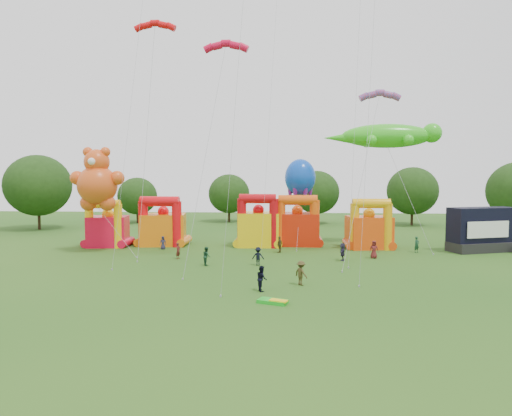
# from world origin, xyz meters

# --- Properties ---
(ground) EXTENTS (160.00, 160.00, 0.00)m
(ground) POSITION_xyz_m (0.00, 0.00, 0.00)
(ground) COLOR #225016
(ground) RESTS_ON ground
(tree_ring) EXTENTS (123.42, 125.52, 12.07)m
(tree_ring) POSITION_xyz_m (-1.18, 0.61, 6.26)
(tree_ring) COLOR #352314
(tree_ring) RESTS_ON ground
(bouncy_castle_0) EXTENTS (5.06, 4.30, 5.81)m
(bouncy_castle_0) POSITION_xyz_m (-19.29, 26.41, 2.22)
(bouncy_castle_0) COLOR red
(bouncy_castle_0) RESTS_ON ground
(bouncy_castle_1) EXTENTS (5.92, 5.02, 6.18)m
(bouncy_castle_1) POSITION_xyz_m (-12.80, 27.99, 2.34)
(bouncy_castle_1) COLOR orange
(bouncy_castle_1) RESTS_ON ground
(bouncy_castle_2) EXTENTS (5.13, 4.19, 6.50)m
(bouncy_castle_2) POSITION_xyz_m (-0.84, 27.86, 2.47)
(bouncy_castle_2) COLOR yellow
(bouncy_castle_2) RESTS_ON ground
(bouncy_castle_3) EXTENTS (5.35, 4.31, 6.34)m
(bouncy_castle_3) POSITION_xyz_m (3.96, 29.11, 2.40)
(bouncy_castle_3) COLOR red
(bouncy_castle_3) RESTS_ON ground
(bouncy_castle_4) EXTENTS (5.40, 4.59, 6.01)m
(bouncy_castle_4) POSITION_xyz_m (12.48, 27.20, 2.29)
(bouncy_castle_4) COLOR #E7440C
(bouncy_castle_4) RESTS_ON ground
(stage_trailer) EXTENTS (8.40, 5.31, 5.09)m
(stage_trailer) POSITION_xyz_m (25.10, 25.99, 2.45)
(stage_trailer) COLOR black
(stage_trailer) RESTS_ON ground
(teddy_bear_kite) EXTENTS (8.56, 5.28, 11.96)m
(teddy_bear_kite) POSITION_xyz_m (-17.35, 21.28, 5.71)
(teddy_bear_kite) COLOR #E04E18
(teddy_bear_kite) RESTS_ON ground
(gecko_kite) EXTENTS (14.48, 9.73, 15.22)m
(gecko_kite) POSITION_xyz_m (16.30, 27.64, 8.36)
(gecko_kite) COLOR green
(gecko_kite) RESTS_ON ground
(octopus_kite) EXTENTS (3.91, 8.52, 10.90)m
(octopus_kite) POSITION_xyz_m (4.26, 30.12, 6.79)
(octopus_kite) COLOR #0C43C0
(octopus_kite) RESTS_ON ground
(parafoil_kites) EXTENTS (28.16, 13.17, 26.12)m
(parafoil_kites) POSITION_xyz_m (2.73, 15.93, 9.89)
(parafoil_kites) COLOR red
(parafoil_kites) RESTS_ON ground
(diamond_kites) EXTENTS (24.37, 23.06, 40.19)m
(diamond_kites) POSITION_xyz_m (1.40, 15.43, 17.11)
(diamond_kites) COLOR red
(diamond_kites) RESTS_ON ground
(folded_kite_bundle) EXTENTS (2.22, 1.64, 0.31)m
(folded_kite_bundle) POSITION_xyz_m (1.81, 2.74, 0.14)
(folded_kite_bundle) COLOR green
(folded_kite_bundle) RESTS_ON ground
(spectator_0) EXTENTS (0.83, 0.60, 1.57)m
(spectator_0) POSITION_xyz_m (-11.89, 24.65, 0.78)
(spectator_0) COLOR #22223A
(spectator_0) RESTS_ON ground
(spectator_1) EXTENTS (0.59, 0.72, 1.69)m
(spectator_1) POSITION_xyz_m (-8.63, 18.74, 0.85)
(spectator_1) COLOR #501B16
(spectator_1) RESTS_ON ground
(spectator_2) EXTENTS (0.96, 1.07, 1.81)m
(spectator_2) POSITION_xyz_m (-5.06, 15.49, 0.90)
(spectator_2) COLOR #183E26
(spectator_2) RESTS_ON ground
(spectator_3) EXTENTS (1.16, 0.68, 1.78)m
(spectator_3) POSITION_xyz_m (-0.09, 15.82, 0.89)
(spectator_3) COLOR black
(spectator_3) RESTS_ON ground
(spectator_4) EXTENTS (0.86, 1.18, 1.86)m
(spectator_4) POSITION_xyz_m (1.87, 23.35, 0.93)
(spectator_4) COLOR #443A1B
(spectator_4) RESTS_ON ground
(spectator_5) EXTENTS (0.71, 1.73, 1.82)m
(spectator_5) POSITION_xyz_m (8.35, 18.89, 0.91)
(spectator_5) COLOR #2B253E
(spectator_5) RESTS_ON ground
(spectator_6) EXTENTS (0.94, 0.64, 1.87)m
(spectator_6) POSITION_xyz_m (11.80, 20.41, 0.94)
(spectator_6) COLOR maroon
(spectator_6) RESTS_ON ground
(spectator_7) EXTENTS (0.79, 0.72, 1.82)m
(spectator_7) POSITION_xyz_m (17.30, 24.40, 0.91)
(spectator_7) COLOR #193F27
(spectator_7) RESTS_ON ground
(spectator_8) EXTENTS (0.95, 1.09, 1.91)m
(spectator_8) POSITION_xyz_m (0.83, 6.03, 0.95)
(spectator_8) COLOR black
(spectator_8) RESTS_ON ground
(spectator_9) EXTENTS (1.37, 1.42, 1.94)m
(spectator_9) POSITION_xyz_m (3.83, 8.08, 0.97)
(spectator_9) COLOR #3F3619
(spectator_9) RESTS_ON ground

